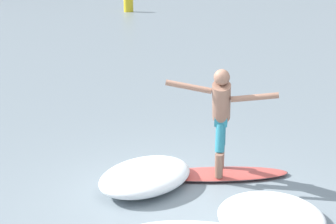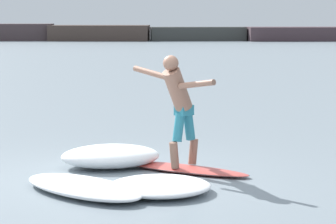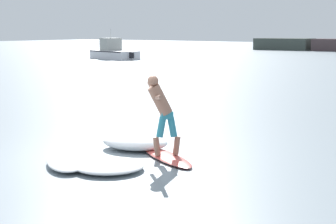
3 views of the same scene
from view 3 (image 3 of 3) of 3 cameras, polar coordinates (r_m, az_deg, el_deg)
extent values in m
plane|color=gray|center=(12.75, -5.00, -4.52)|extent=(200.00, 200.00, 0.00)
cube|color=#3B433D|center=(78.54, 11.75, 6.78)|extent=(7.64, 4.92, 1.55)
ellipsoid|color=#D45149|center=(12.47, -0.13, -4.58)|extent=(2.25, 1.63, 0.09)
ellipsoid|color=#D45149|center=(13.52, -2.09, -3.56)|extent=(0.43, 0.43, 0.08)
ellipsoid|color=#2D2D33|center=(12.47, -0.13, -4.58)|extent=(2.27, 1.65, 0.04)
cone|color=black|center=(11.67, 1.71, -6.04)|extent=(0.07, 0.07, 0.14)
cone|color=black|center=(11.87, 2.06, -5.79)|extent=(0.07, 0.07, 0.14)
cone|color=black|center=(11.74, 0.69, -5.94)|extent=(0.07, 0.07, 0.14)
cylinder|color=#8E6350|center=(12.37, -1.15, -3.50)|extent=(0.22, 0.22, 0.42)
cylinder|color=teal|center=(12.31, -0.69, -1.54)|extent=(0.26, 0.27, 0.46)
cylinder|color=#8E6350|center=(12.46, 0.88, -3.42)|extent=(0.22, 0.22, 0.42)
cylinder|color=teal|center=(12.35, 0.43, -1.50)|extent=(0.26, 0.27, 0.46)
cube|color=teal|center=(12.29, -0.13, -0.31)|extent=(0.32, 0.33, 0.16)
cylinder|color=#8E6350|center=(12.21, -0.83, 1.23)|extent=(0.58, 0.60, 0.72)
sphere|color=#8E6350|center=(12.14, -1.54, 3.17)|extent=(0.24, 0.24, 0.24)
cylinder|color=#8E6350|center=(11.70, -0.92, 1.50)|extent=(0.58, 0.56, 0.21)
cylinder|color=#8E6350|center=(12.65, -1.70, 2.59)|extent=(0.58, 0.55, 0.20)
cube|color=white|center=(53.73, -5.45, 5.81)|extent=(5.63, 3.40, 0.79)
cone|color=white|center=(56.23, -7.19, 5.90)|extent=(1.08, 0.99, 0.79)
cube|color=black|center=(53.72, -5.46, 6.16)|extent=(5.60, 3.45, 0.08)
cube|color=#9B9E98|center=(54.21, -5.84, 6.87)|extent=(1.74, 1.94, 1.18)
cube|color=#232D38|center=(54.79, -6.26, 7.03)|extent=(0.35, 1.29, 0.59)
cylinder|color=silver|center=(54.19, -5.85, 7.97)|extent=(0.06, 0.06, 0.90)
cube|color=black|center=(51.49, -3.72, 5.76)|extent=(0.36, 0.42, 0.52)
ellipsoid|color=white|center=(13.43, -3.36, -3.05)|extent=(1.85, 1.52, 0.36)
ellipsoid|color=white|center=(12.22, -9.94, -4.75)|extent=(2.25, 2.25, 0.18)
ellipsoid|color=white|center=(11.54, -6.00, -5.44)|extent=(1.94, 1.93, 0.19)
camera|label=1|loc=(12.59, -33.74, 8.98)|focal=50.00mm
camera|label=2|loc=(7.78, -73.37, -0.28)|focal=85.00mm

